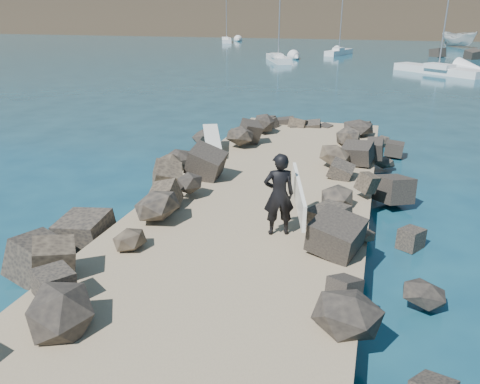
{
  "coord_description": "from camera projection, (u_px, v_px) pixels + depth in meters",
  "views": [
    {
      "loc": [
        2.94,
        -10.85,
        5.5
      ],
      "look_at": [
        0.0,
        -1.0,
        1.5
      ],
      "focal_mm": 35.0,
      "sensor_mm": 36.0,
      "label": 1
    }
  ],
  "objects": [
    {
      "name": "sailboat_b",
      "position": [
        339.0,
        52.0,
        61.67
      ],
      "size": [
        3.24,
        6.26,
        7.51
      ],
      "color": "silver",
      "rests_on": "ground"
    },
    {
      "name": "riprap_right",
      "position": [
        361.0,
        257.0,
        10.17
      ],
      "size": [
        2.6,
        22.0,
        1.0
      ],
      "primitive_type": "cube",
      "color": "black",
      "rests_on": "ground"
    },
    {
      "name": "sailboat_c",
      "position": [
        438.0,
        70.0,
        43.29
      ],
      "size": [
        7.83,
        7.21,
        10.36
      ],
      "color": "silver",
      "rests_on": "ground"
    },
    {
      "name": "boat_imported",
      "position": [
        459.0,
        39.0,
        74.42
      ],
      "size": [
        6.09,
        6.44,
        2.49
      ],
      "primitive_type": "imported",
      "rotation": [
        0.0,
        0.0,
        0.72
      ],
      "color": "silver",
      "rests_on": "ground"
    },
    {
      "name": "ground",
      "position": [
        251.0,
        231.0,
        12.47
      ],
      "size": [
        800.0,
        800.0,
        0.0
      ],
      "primitive_type": "plane",
      "color": "#0F384C",
      "rests_on": "ground"
    },
    {
      "name": "sailboat_e",
      "position": [
        226.0,
        40.0,
        85.98
      ],
      "size": [
        3.88,
        7.49,
        8.85
      ],
      "color": "silver",
      "rests_on": "ground"
    },
    {
      "name": "surfboard_resting",
      "position": [
        212.0,
        141.0,
        17.12
      ],
      "size": [
        1.39,
        2.23,
        0.07
      ],
      "primitive_type": "cube",
      "rotation": [
        0.0,
        0.0,
        0.42
      ],
      "color": "beige",
      "rests_on": "riprap_left"
    },
    {
      "name": "sailboat_a",
      "position": [
        278.0,
        59.0,
        53.44
      ],
      "size": [
        4.29,
        7.13,
        8.56
      ],
      "color": "silver",
      "rests_on": "ground"
    },
    {
      "name": "jetty",
      "position": [
        227.0,
        257.0,
        10.57
      ],
      "size": [
        6.0,
        26.0,
        0.6
      ],
      "primitive_type": "cube",
      "color": "#8C7759",
      "rests_on": "ground"
    },
    {
      "name": "riprap_left",
      "position": [
        124.0,
        224.0,
        11.72
      ],
      "size": [
        2.6,
        22.0,
        1.0
      ],
      "primitive_type": "cube",
      "color": "black",
      "rests_on": "ground"
    },
    {
      "name": "surfer_with_board",
      "position": [
        282.0,
        195.0,
        10.64
      ],
      "size": [
        1.24,
        2.36,
        1.96
      ],
      "color": "black",
      "rests_on": "jetty"
    }
  ]
}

